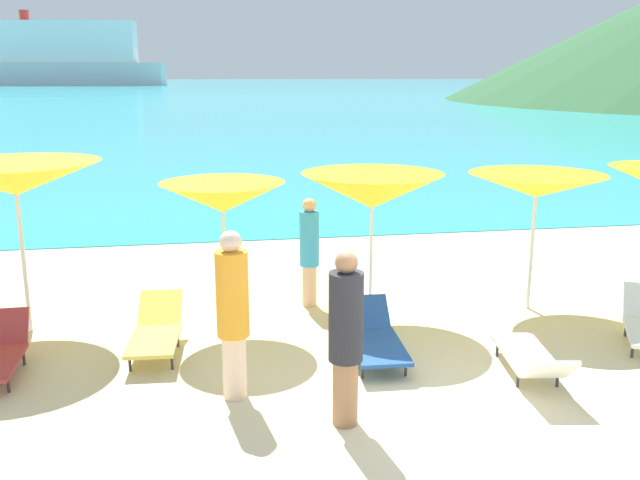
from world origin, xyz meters
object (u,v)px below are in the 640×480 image
Objects in this scene: umbrella_1 at (15,179)px; lounge_chair_7 at (156,330)px; umbrella_2 at (223,198)px; beachgoer_0 at (346,335)px; umbrella_4 at (536,186)px; umbrella_3 at (372,191)px; beachgoer_1 at (309,249)px; lounge_chair_6 at (374,336)px; cruise_ship at (55,57)px; lounge_chair_1 at (532,358)px; beachgoer_2 at (233,311)px.

umbrella_1 reaches higher than lounge_chair_7.
umbrella_2 is 3.32m from beachgoer_0.
umbrella_1 is 7.39m from umbrella_4.
umbrella_3 is 3.37m from beachgoer_0.
beachgoer_0 reaches higher than beachgoer_1.
umbrella_4 is at bearing 30.07° from lounge_chair_6.
cruise_ship is at bearing 104.79° from lounge_chair_7.
lounge_chair_7 is at bearing -10.49° from lounge_chair_1.
umbrella_1 is at bearing 162.28° from lounge_chair_6.
lounge_chair_6 is 0.88× the size of beachgoer_0.
umbrella_3 is 1.06× the size of umbrella_4.
umbrella_2 is 1.33× the size of lounge_chair_7.
beachgoer_0 reaches higher than lounge_chair_6.
umbrella_4 reaches higher than beachgoer_1.
beachgoer_0 reaches higher than lounge_chair_7.
umbrella_2 is 4.64m from umbrella_4.
beachgoer_1 is at bearing 106.19° from lounge_chair_6.
beachgoer_0 is at bearing -69.89° from umbrella_2.
lounge_chair_7 is at bearing -171.96° from umbrella_4.
beachgoer_1 is (-3.32, 0.70, -1.01)m from umbrella_4.
lounge_chair_7 is at bearing -108.00° from beachgoer_0.
lounge_chair_1 is 0.03× the size of cruise_ship.
umbrella_4 is at bearing -106.46° from lounge_chair_1.
lounge_chair_1 is at bearing -22.92° from umbrella_1.
umbrella_1 is 1.57× the size of lounge_chair_7.
cruise_ship reaches higher than lounge_chair_7.
umbrella_2 is 1.20× the size of lounge_chair_1.
umbrella_4 is 3.56m from lounge_chair_6.
cruise_ship is (-44.55, 215.06, 6.46)m from umbrella_3.
umbrella_1 reaches higher than umbrella_3.
beachgoer_2 is at bearing -152.84° from lounge_chair_6.
cruise_ship reaches higher than lounge_chair_1.
umbrella_3 is at bearing 159.28° from beachgoer_1.
beachgoer_2 is (-2.12, -2.26, -0.89)m from umbrella_3.
umbrella_1 is at bearing -70.60° from cruise_ship.
beachgoer_1 is at bearing -45.37° from lounge_chair_1.
umbrella_4 is at bearing 0.82° from umbrella_2.
beachgoer_1 is at bearing 168.06° from umbrella_4.
umbrella_2 reaches higher than beachgoer_1.
umbrella_4 is 0.03× the size of cruise_ship.
beachgoer_2 is (-1.31, -2.96, 0.11)m from beachgoer_1.
umbrella_2 is 0.03× the size of cruise_ship.
cruise_ship is (-42.43, 215.13, 6.48)m from umbrella_2.
cruise_ship is at bearing 104.56° from lounge_chair_6.
cruise_ship is (-42.43, 217.32, 7.36)m from beachgoer_2.
beachgoer_1 is (1.32, 0.77, -0.98)m from umbrella_2.
umbrella_1 is 0.04× the size of cruise_ship.
umbrella_2 is 4.51m from lounge_chair_1.
cruise_ship is at bearing 100.47° from umbrella_1.
umbrella_4 reaches higher than beachgoer_0.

